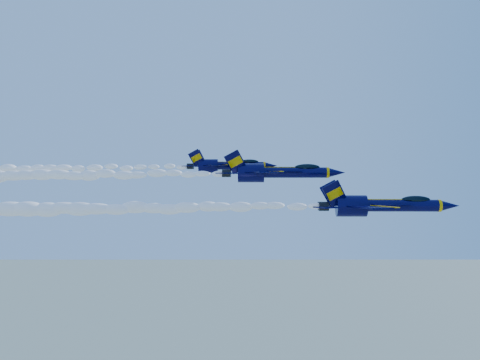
{
  "coord_description": "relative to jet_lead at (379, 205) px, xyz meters",
  "views": [
    {
      "loc": [
        2.02,
        -90.2,
        152.46
      ],
      "look_at": [
        -0.88,
        -5.96,
        152.17
      ],
      "focal_mm": 40.0,
      "sensor_mm": 36.0,
      "label": 1
    }
  ],
  "objects": [
    {
      "name": "smoke_trail_jet_third",
      "position": [
        -52.37,
        15.39,
        5.58
      ],
      "size": [
        46.29,
        1.85,
        1.66
      ],
      "primitive_type": "ellipsoid",
      "color": "white"
    },
    {
      "name": "jet_second",
      "position": [
        -14.38,
        9.0,
        4.77
      ],
      "size": [
        19.51,
        16.0,
        7.25
      ],
      "color": "black"
    },
    {
      "name": "jet_third",
      "position": [
        -22.61,
        15.39,
        6.0
      ],
      "size": [
        15.46,
        12.69,
        5.75
      ],
      "color": "black"
    },
    {
      "name": "smoke_trail_jet_lead",
      "position": [
        -31.6,
        -0.0,
        -0.46
      ],
      "size": [
        46.29,
        2.36,
        2.13
      ],
      "primitive_type": "ellipsoid",
      "color": "white"
    },
    {
      "name": "jet_lead",
      "position": [
        0.0,
        0.0,
        0.0
      ],
      "size": [
        19.79,
        16.23,
        7.35
      ],
      "color": "black"
    },
    {
      "name": "smoke_trail_jet_second",
      "position": [
        -45.87,
        9.0,
        4.31
      ],
      "size": [
        46.29,
        2.33,
        2.1
      ],
      "primitive_type": "ellipsoid",
      "color": "white"
    }
  ]
}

